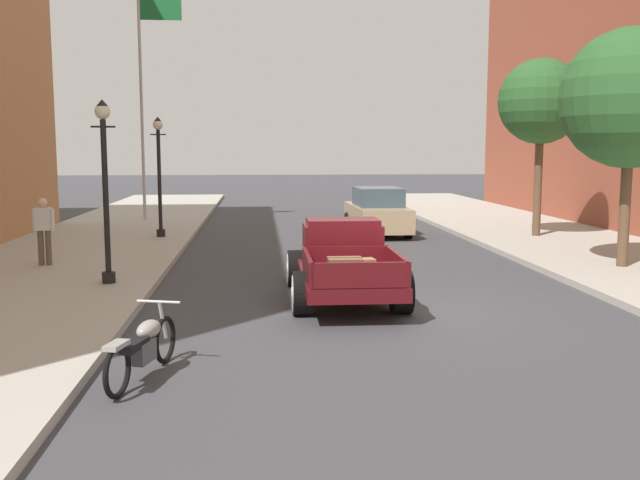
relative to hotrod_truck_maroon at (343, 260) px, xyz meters
name	(u,v)px	position (x,y,z in m)	size (l,w,h in m)	color
ground_plane	(382,309)	(0.60, -1.24, -0.75)	(140.00, 140.00, 0.00)	#3D3D42
hotrod_truck_maroon	(343,260)	(0.00, 0.00, 0.00)	(2.22, 4.96, 1.58)	#510F14
motorcycle_parked	(143,346)	(-3.20, -5.02, -0.31)	(0.78, 2.06, 0.93)	black
car_background_tan	(377,212)	(2.45, 10.47, 0.01)	(1.95, 4.34, 1.65)	tan
pedestrian_sidewalk_left	(44,227)	(-6.93, 3.61, 0.33)	(0.53, 0.22, 1.65)	brown
street_lamp_near	(105,178)	(-4.88, 1.08, 1.63)	(0.50, 0.32, 3.85)	black
street_lamp_far	(159,168)	(-4.87, 9.17, 1.63)	(0.50, 0.32, 3.85)	black
flagpole	(146,78)	(-6.07, 15.05, 5.02)	(1.74, 0.16, 9.16)	#B2B2B7
street_tree_nearest	(631,99)	(7.12, 2.26, 3.41)	(3.32, 3.32, 5.68)	brown
street_tree_second	(541,102)	(7.41, 8.44, 3.72)	(2.75, 2.75, 5.73)	brown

